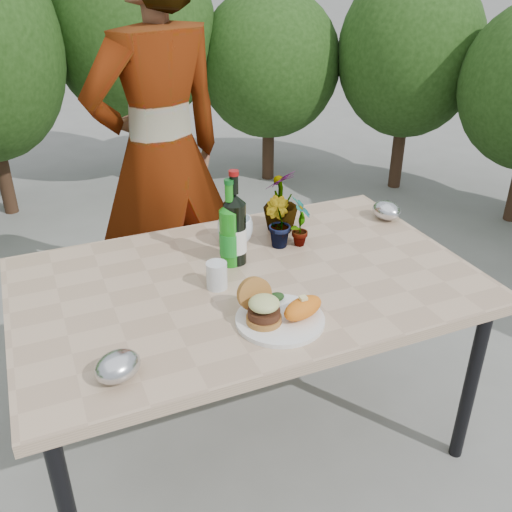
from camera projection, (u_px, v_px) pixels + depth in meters
name	position (u px, v px, depth m)	size (l,w,h in m)	color
ground	(248.00, 433.00, 2.37)	(80.00, 80.00, 0.00)	slate
patio_table	(247.00, 292.00, 2.04)	(1.60, 1.00, 0.75)	tan
shrub_hedge	(152.00, 83.00, 3.04)	(6.94, 5.11, 2.11)	#382316
dinner_plate	(280.00, 320.00, 1.77)	(0.28, 0.28, 0.01)	white
burger_stack	(262.00, 306.00, 1.75)	(0.11, 0.16, 0.11)	#B7722D
sweet_potato	(303.00, 308.00, 1.76)	(0.15, 0.08, 0.06)	orange
grilled_veg	(273.00, 298.00, 1.85)	(0.08, 0.05, 0.03)	olive
wine_bottle	(235.00, 230.00, 2.05)	(0.09, 0.09, 0.36)	black
sparkling_water	(230.00, 234.00, 2.05)	(0.08, 0.08, 0.33)	#198317
plastic_cup	(217.00, 275.00, 1.94)	(0.07, 0.07, 0.10)	silver
seedling_left	(300.00, 222.00, 2.19)	(0.11, 0.07, 0.20)	#29531C
seedling_mid	(278.00, 222.00, 2.19)	(0.11, 0.09, 0.20)	#28521C
seedling_right	(281.00, 201.00, 2.30)	(0.14, 0.14, 0.25)	#245A1F
blue_bowl	(235.00, 231.00, 2.23)	(0.14, 0.14, 0.11)	white
foil_packet_left	(118.00, 366.00, 1.53)	(0.13, 0.11, 0.08)	#B6B8BD
foil_packet_right	(386.00, 210.00, 2.44)	(0.13, 0.11, 0.08)	silver
person	(161.00, 157.00, 2.57)	(0.69, 0.45, 1.89)	#94644A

